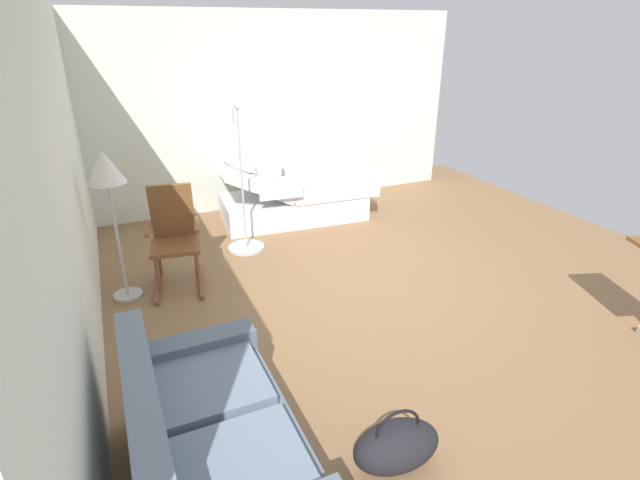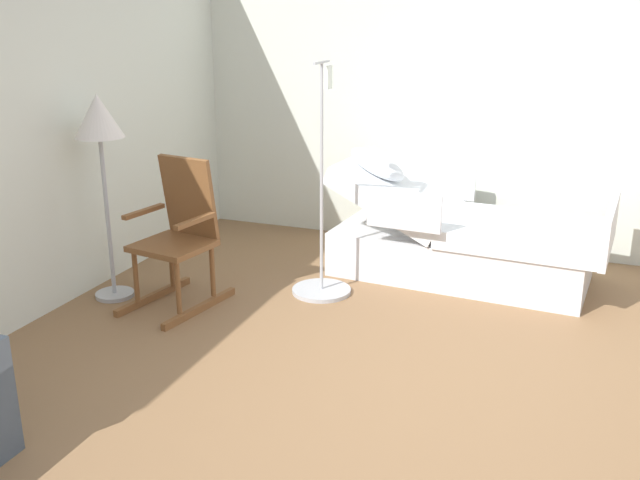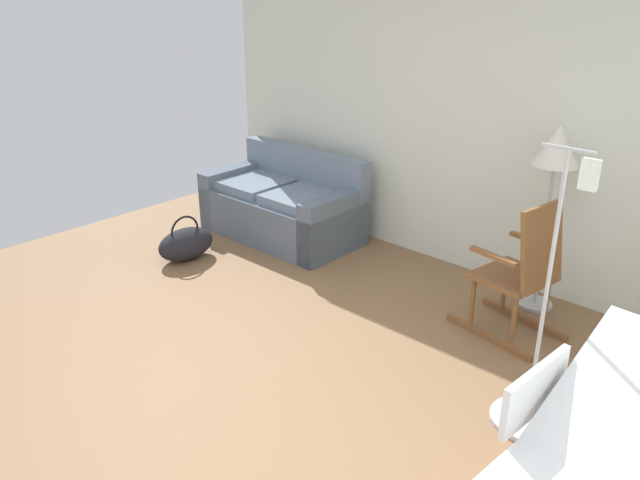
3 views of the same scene
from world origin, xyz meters
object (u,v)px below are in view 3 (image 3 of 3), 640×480
object	(u,v)px
couch	(284,207)
duffel_bag	(186,244)
floor_lamp	(556,159)
iv_pole	(533,387)
rocking_chair	(522,274)

from	to	relation	value
couch	duffel_bag	distance (m)	1.08
floor_lamp	iv_pole	xyz separation A→B (m)	(0.62, -1.40, -0.98)
iv_pole	rocking_chair	bearing A→B (deg)	121.40
couch	floor_lamp	bearing A→B (deg)	6.93
floor_lamp	iv_pole	world-z (taller)	iv_pole
rocking_chair	iv_pole	size ratio (longest dim) A/B	0.62
couch	rocking_chair	world-z (taller)	rocking_chair
iv_pole	duffel_bag	bearing A→B (deg)	179.23
couch	iv_pole	bearing A→B (deg)	-18.77
duffel_bag	iv_pole	xyz separation A→B (m)	(3.45, -0.05, 0.10)
couch	floor_lamp	xyz separation A→B (m)	(2.58, 0.31, 0.92)
rocking_chair	duffel_bag	world-z (taller)	rocking_chair
rocking_chair	floor_lamp	xyz separation A→B (m)	(-0.09, 0.53, 0.72)
couch	iv_pole	distance (m)	3.38
duffel_bag	iv_pole	size ratio (longest dim) A/B	0.34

